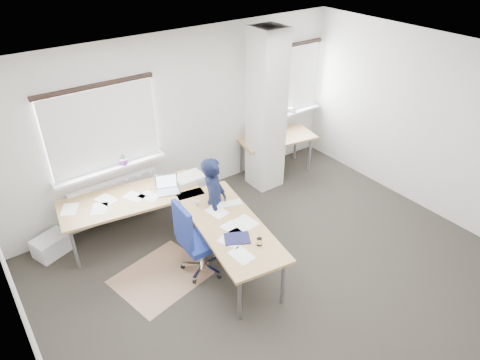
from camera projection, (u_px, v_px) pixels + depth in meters
ground at (279, 273)px, 5.89m from camera, size 6.00×6.00×0.00m
room_shell at (273, 144)px, 5.37m from camera, size 6.04×5.04×2.82m
floor_mat at (161, 277)px, 5.83m from camera, size 1.34×1.20×0.01m
white_crate at (51, 245)px, 6.16m from camera, size 0.56×0.48×0.29m
desk_main at (181, 211)px, 5.95m from camera, size 2.40×2.95×0.96m
desk_side at (276, 139)px, 7.87m from camera, size 1.50×0.93×1.22m
task_chair at (200, 253)px, 5.76m from camera, size 0.63×0.62×1.16m
person at (214, 203)px, 6.08m from camera, size 0.59×0.62×1.43m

